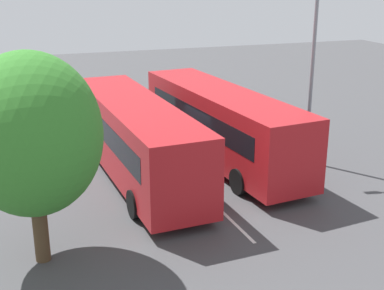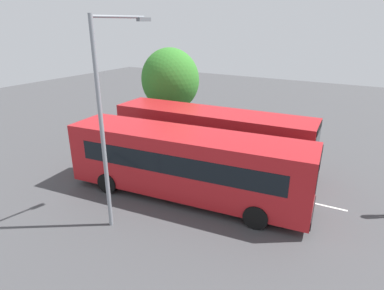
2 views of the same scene
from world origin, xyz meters
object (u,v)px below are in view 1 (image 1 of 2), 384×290
(bus_center_left, at_px, (135,136))
(pedestrian, at_px, (119,102))
(street_lamp, at_px, (307,58))
(bus_far_left, at_px, (221,122))
(depot_tree, at_px, (31,135))

(bus_center_left, height_order, pedestrian, bus_center_left)
(bus_center_left, xyz_separation_m, street_lamp, (-0.67, -7.34, 2.89))
(bus_far_left, relative_size, depot_tree, 1.87)
(street_lamp, bearing_deg, bus_far_left, -12.22)
(pedestrian, bearing_deg, bus_center_left, -13.53)
(bus_center_left, distance_m, pedestrian, 9.19)
(pedestrian, xyz_separation_m, street_lamp, (-9.76, -6.19, 3.64))
(depot_tree, bearing_deg, street_lamp, -66.81)
(street_lamp, xyz_separation_m, depot_tree, (-4.92, 11.47, -0.77))
(pedestrian, distance_m, depot_tree, 15.86)
(bus_far_left, xyz_separation_m, bus_center_left, (-0.76, 4.05, 0.00))
(bus_center_left, distance_m, depot_tree, 7.27)
(bus_far_left, bearing_deg, pedestrian, 12.86)
(bus_center_left, bearing_deg, bus_far_left, -83.10)
(street_lamp, bearing_deg, bus_center_left, 6.05)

